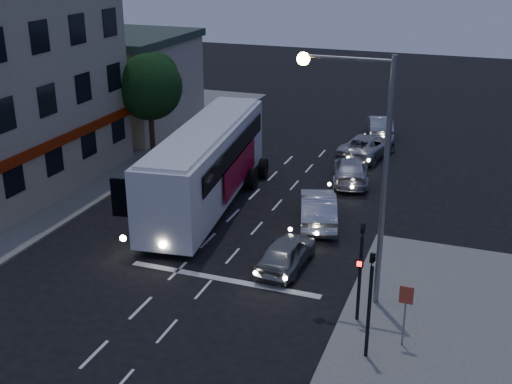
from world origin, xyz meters
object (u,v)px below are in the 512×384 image
at_px(car_sedan_c, 367,146).
at_px(traffic_signal_main, 361,261).
at_px(streetlight, 367,154).
at_px(tour_bus, 207,163).
at_px(traffic_signal_side, 370,293).
at_px(car_suv, 286,253).
at_px(car_sedan_a, 318,208).
at_px(car_extra, 380,126).
at_px(car_sedan_b, 351,170).
at_px(street_tree, 149,84).
at_px(regulatory_sign, 405,306).

distance_m(car_sedan_c, traffic_signal_main, 18.95).
height_order(traffic_signal_main, streetlight, streetlight).
bearing_deg(streetlight, tour_bus, 143.28).
bearing_deg(tour_bus, traffic_signal_side, -52.46).
xyz_separation_m(tour_bus, car_sedan_c, (6.13, 10.33, -1.48)).
bearing_deg(car_suv, streetlight, 156.78).
bearing_deg(car_sedan_a, traffic_signal_main, 97.66).
xyz_separation_m(car_sedan_c, car_extra, (-0.01, 4.69, 0.02)).
bearing_deg(car_sedan_c, streetlight, 110.32).
relative_size(car_sedan_b, car_extra, 1.07).
relative_size(tour_bus, car_sedan_a, 2.88).
height_order(car_extra, traffic_signal_main, traffic_signal_main).
height_order(car_sedan_c, traffic_signal_side, traffic_signal_side).
relative_size(car_sedan_b, traffic_signal_side, 1.14).
xyz_separation_m(car_sedan_a, car_sedan_b, (0.25, 6.08, -0.09)).
distance_m(car_suv, car_sedan_a, 4.74).
distance_m(car_sedan_c, traffic_signal_side, 21.01).
bearing_deg(car_suv, tour_bus, -39.26).
relative_size(traffic_signal_side, street_tree, 0.66).
height_order(car_suv, street_tree, street_tree).
distance_m(tour_bus, car_extra, 16.29).
bearing_deg(car_sedan_c, car_sedan_b, 100.68).
relative_size(car_sedan_b, street_tree, 0.76).
height_order(car_extra, streetlight, streetlight).
bearing_deg(regulatory_sign, tour_bus, 140.17).
relative_size(car_extra, traffic_signal_main, 1.06).
bearing_deg(traffic_signal_main, regulatory_sign, -30.84).
bearing_deg(tour_bus, street_tree, 129.74).
height_order(tour_bus, street_tree, street_tree).
relative_size(car_suv, street_tree, 0.63).
bearing_deg(traffic_signal_side, traffic_signal_main, 109.49).
bearing_deg(tour_bus, car_sedan_c, 52.20).
relative_size(car_sedan_b, traffic_signal_main, 1.14).
relative_size(car_sedan_b, car_sedan_c, 0.93).
height_order(traffic_signal_side, regulatory_sign, traffic_signal_side).
relative_size(car_sedan_a, regulatory_sign, 2.12).
bearing_deg(street_tree, car_sedan_c, 19.09).
distance_m(tour_bus, car_suv, 7.98).
xyz_separation_m(car_suv, traffic_signal_main, (3.57, -3.02, 1.75)).
bearing_deg(streetlight, car_suv, 154.20).
distance_m(traffic_signal_main, traffic_signal_side, 2.10).
height_order(tour_bus, car_sedan_a, tour_bus).
height_order(tour_bus, streetlight, streetlight).
bearing_deg(street_tree, car_sedan_a, -27.76).
distance_m(car_suv, traffic_signal_main, 4.99).
height_order(car_sedan_a, traffic_signal_side, traffic_signal_side).
relative_size(car_sedan_c, car_extra, 1.15).
height_order(car_sedan_b, street_tree, street_tree).
bearing_deg(car_sedan_a, car_suv, 72.56).
height_order(regulatory_sign, street_tree, street_tree).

